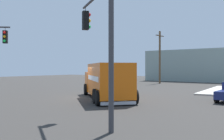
# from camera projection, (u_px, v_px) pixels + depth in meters

# --- Properties ---
(ground_plane) EXTENTS (100.00, 100.00, 0.00)m
(ground_plane) POSITION_uv_depth(u_px,v_px,m) (88.00, 97.00, 19.50)
(ground_plane) COLOR #33302D
(delivery_truck) EXTENTS (7.50, 7.19, 2.75)m
(delivery_truck) POSITION_uv_depth(u_px,v_px,m) (107.00, 81.00, 18.47)
(delivery_truck) COLOR orange
(delivery_truck) RESTS_ON ground
(traffic_light_primary) EXTENTS (3.41, 2.39, 5.82)m
(traffic_light_primary) POSITION_uv_depth(u_px,v_px,m) (100.00, 35.00, 10.02)
(traffic_light_primary) COLOR #38383D
(traffic_light_primary) RESTS_ON ground
(utility_pole) EXTENTS (0.45, 2.19, 8.19)m
(utility_pole) POSITION_uv_depth(u_px,v_px,m) (160.00, 56.00, 37.30)
(utility_pole) COLOR brown
(utility_pole) RESTS_ON ground
(building_backdrop) EXTENTS (20.02, 6.00, 5.71)m
(building_backdrop) POSITION_uv_depth(u_px,v_px,m) (203.00, 66.00, 42.68)
(building_backdrop) COLOR gray
(building_backdrop) RESTS_ON ground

